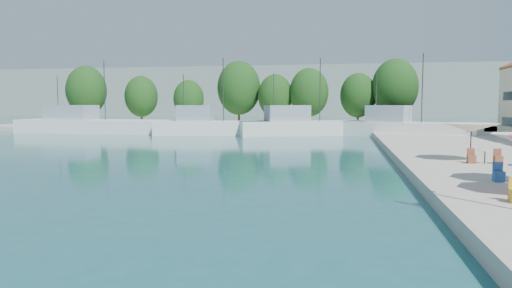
% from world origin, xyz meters
% --- Properties ---
extents(quay_far, '(90.00, 16.00, 0.60)m').
position_xyz_m(quay_far, '(-8.00, 67.00, 0.30)').
color(quay_far, '#A89F97').
rests_on(quay_far, ground).
extents(hill_west, '(180.00, 40.00, 16.00)m').
position_xyz_m(hill_west, '(-30.00, 160.00, 8.00)').
color(hill_west, gray).
rests_on(hill_west, ground).
extents(hill_east, '(140.00, 40.00, 12.00)m').
position_xyz_m(hill_east, '(40.00, 180.00, 6.00)').
color(hill_east, gray).
rests_on(hill_east, ground).
extents(trawler_01, '(20.77, 5.75, 10.20)m').
position_xyz_m(trawler_01, '(-32.13, 56.90, 1.07)').
color(trawler_01, silver).
rests_on(trawler_01, ground).
extents(trawler_02, '(14.97, 5.86, 10.20)m').
position_xyz_m(trawler_02, '(-14.32, 55.51, 1.07)').
color(trawler_02, white).
rests_on(trawler_02, ground).
extents(trawler_03, '(17.79, 10.92, 10.20)m').
position_xyz_m(trawler_03, '(-2.47, 57.57, 1.07)').
color(trawler_03, silver).
rests_on(trawler_03, ground).
extents(trawler_04, '(16.07, 10.51, 10.20)m').
position_xyz_m(trawler_04, '(9.68, 56.09, 1.07)').
color(trawler_04, silver).
rests_on(trawler_04, ground).
extents(tree_01, '(6.55, 6.55, 9.70)m').
position_xyz_m(tree_01, '(-39.53, 68.81, 6.20)').
color(tree_01, '#3F2B19').
rests_on(tree_01, quay_far).
extents(tree_02, '(5.37, 5.37, 7.95)m').
position_xyz_m(tree_02, '(-30.13, 69.59, 5.18)').
color(tree_02, '#3F2B19').
rests_on(tree_02, quay_far).
extents(tree_03, '(4.89, 4.89, 7.23)m').
position_xyz_m(tree_03, '(-22.02, 69.68, 4.77)').
color(tree_03, '#3F2B19').
rests_on(tree_03, quay_far).
extents(tree_04, '(6.95, 6.95, 10.29)m').
position_xyz_m(tree_04, '(-14.14, 71.53, 6.54)').
color(tree_04, '#3F2B19').
rests_on(tree_04, quay_far).
extents(tree_05, '(5.40, 5.40, 7.99)m').
position_xyz_m(tree_05, '(-7.99, 70.17, 5.21)').
color(tree_05, '#3F2B19').
rests_on(tree_05, quay_far).
extents(tree_06, '(5.99, 5.99, 8.86)m').
position_xyz_m(tree_06, '(-2.75, 69.99, 5.72)').
color(tree_06, '#3F2B19').
rests_on(tree_06, quay_far).
extents(tree_07, '(5.51, 5.51, 8.15)m').
position_xyz_m(tree_07, '(4.70, 71.88, 5.30)').
color(tree_07, '#3F2B19').
rests_on(tree_07, quay_far).
extents(tree_08, '(6.84, 6.84, 10.13)m').
position_xyz_m(tree_08, '(10.04, 70.96, 6.45)').
color(tree_08, '#3F2B19').
rests_on(tree_08, quay_far).
extents(umbrella_cream, '(3.22, 3.22, 2.21)m').
position_xyz_m(umbrella_cream, '(10.02, 28.18, 2.56)').
color(umbrella_cream, black).
rests_on(umbrella_cream, quay_right).
extents(cafe_table_03, '(1.82, 0.70, 0.76)m').
position_xyz_m(cafe_table_03, '(10.45, 26.85, 0.89)').
color(cafe_table_03, black).
rests_on(cafe_table_03, quay_right).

